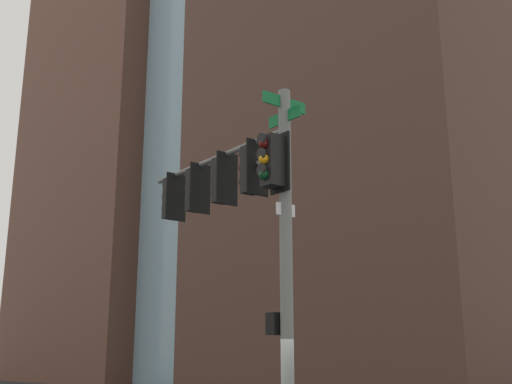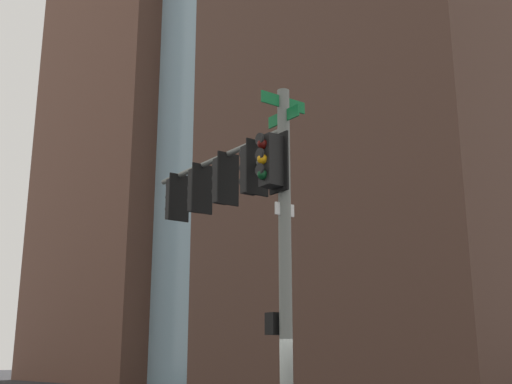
# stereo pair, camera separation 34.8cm
# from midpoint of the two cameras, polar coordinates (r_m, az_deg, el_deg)

# --- Properties ---
(signal_pole_assembly) EXTENTS (5.27, 1.32, 7.30)m
(signal_pole_assembly) POSITION_cam_midpoint_polar(r_m,az_deg,el_deg) (13.14, -0.72, -1.38)
(signal_pole_assembly) COLOR slate
(signal_pole_assembly) RESTS_ON ground_plane
(building_brick_nearside) EXTENTS (20.54, 16.60, 41.09)m
(building_brick_nearside) POSITION_cam_midpoint_polar(r_m,az_deg,el_deg) (45.91, 11.13, 9.35)
(building_brick_nearside) COLOR #4C3328
(building_brick_nearside) RESTS_ON ground_plane
(building_brick_midblock) EXTENTS (19.77, 17.25, 41.23)m
(building_brick_midblock) POSITION_cam_midpoint_polar(r_m,az_deg,el_deg) (65.84, -9.07, 1.93)
(building_brick_midblock) COLOR brown
(building_brick_midblock) RESTS_ON ground_plane
(building_glass_tower) EXTENTS (25.28, 27.10, 71.08)m
(building_glass_tower) POSITION_cam_midpoint_polar(r_m,az_deg,el_deg) (67.36, 2.89, 15.19)
(building_glass_tower) COLOR #8CB2C6
(building_glass_tower) RESTS_ON ground_plane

